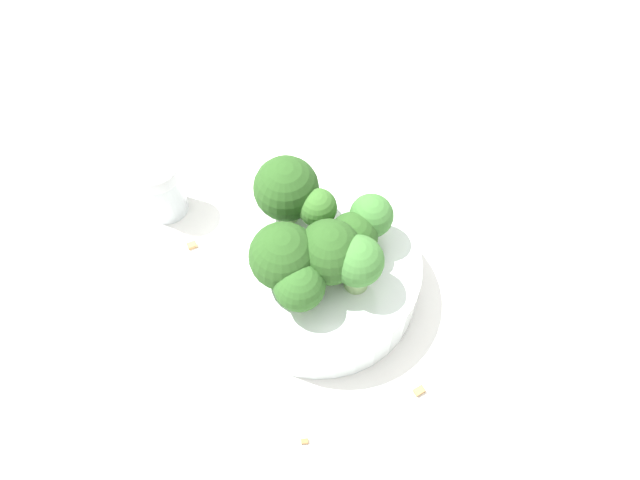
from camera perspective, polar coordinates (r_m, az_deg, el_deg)
ground_plane at (r=0.56m, az=0.00°, el=-4.42°), size 3.00×3.00×0.00m
bowl at (r=0.54m, az=0.00°, el=-3.25°), size 0.17×0.17×0.05m
broccoli_floret_0 at (r=0.48m, az=0.42°, el=-1.42°), size 0.05×0.05×0.06m
broccoli_floret_1 at (r=0.48m, az=3.47°, el=-2.12°), size 0.04×0.04×0.06m
broccoli_floret_2 at (r=0.50m, az=3.03°, el=0.24°), size 0.04×0.04×0.05m
broccoli_floret_3 at (r=0.48m, az=-3.48°, el=-1.35°), size 0.05×0.05×0.06m
broccoli_floret_4 at (r=0.51m, az=-2.81°, el=4.77°), size 0.05×0.05×0.07m
broccoli_floret_5 at (r=0.51m, az=-0.24°, el=2.74°), size 0.03×0.03×0.05m
broccoli_floret_6 at (r=0.48m, az=-1.90°, el=-4.28°), size 0.04×0.04×0.05m
broccoli_floret_7 at (r=0.51m, az=4.78°, el=1.98°), size 0.04×0.04×0.05m
pepper_shaker at (r=0.60m, az=-14.30°, el=4.63°), size 0.04×0.04×0.06m
almond_crumb_0 at (r=0.51m, az=-1.42°, el=-17.89°), size 0.01×0.01×0.01m
almond_crumb_1 at (r=0.61m, az=-5.09°, el=3.60°), size 0.01×0.01×0.01m
almond_crumb_2 at (r=0.59m, az=-11.66°, el=-0.37°), size 0.01×0.01×0.01m
almond_crumb_3 at (r=0.52m, az=9.08°, el=-13.38°), size 0.01×0.01×0.01m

